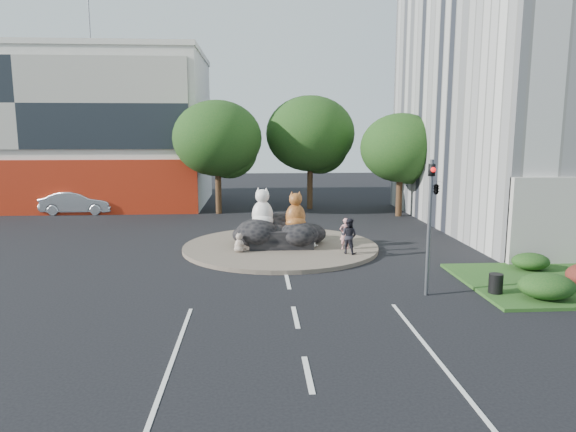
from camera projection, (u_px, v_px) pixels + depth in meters
name	position (u px, v px, depth m)	size (l,w,h in m)	color
ground	(296.00, 317.00, 16.68)	(120.00, 120.00, 0.00)	black
roundabout_island	(281.00, 247.00, 26.52)	(10.00, 10.00, 0.20)	brown
rock_plinth	(280.00, 236.00, 26.43)	(3.20, 2.60, 0.90)	black
shophouse_block	(51.00, 129.00, 42.05)	(25.20, 12.30, 17.40)	silver
tree_left	(218.00, 142.00, 37.32)	(6.46, 6.46, 8.27)	#382314
tree_mid	(311.00, 137.00, 39.68)	(6.84, 6.84, 8.76)	#382314
tree_right	(401.00, 151.00, 36.26)	(5.70, 5.70, 7.30)	#382314
hedge_near_green	(547.00, 286.00, 18.14)	(2.00, 1.60, 0.90)	#133C13
hedge_back_green	(531.00, 261.00, 21.99)	(1.60, 1.28, 0.72)	#133C13
traffic_light	(433.00, 198.00, 18.38)	(0.44, 1.24, 5.00)	#595B60
street_lamp	(548.00, 162.00, 24.63)	(2.34, 0.22, 8.06)	#595B60
cat_white	(262.00, 208.00, 26.25)	(1.26, 1.09, 2.09)	white
cat_tabby	(296.00, 210.00, 25.95)	(1.16, 1.00, 1.93)	#BA5226
kitten_calico	(239.00, 242.00, 24.89)	(0.58, 0.50, 0.96)	beige
kitten_white	(311.00, 239.00, 25.79)	(0.51, 0.44, 0.85)	silver
pedestrian_pink	(345.00, 234.00, 25.44)	(0.57, 0.37, 1.56)	#D78C8B
pedestrian_dark	(349.00, 236.00, 24.51)	(0.83, 0.65, 1.71)	black
parked_car	(78.00, 202.00, 37.81)	(1.79, 5.13, 1.69)	#AEB0B6
litter_bin	(496.00, 283.00, 18.79)	(0.51, 0.51, 0.72)	black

